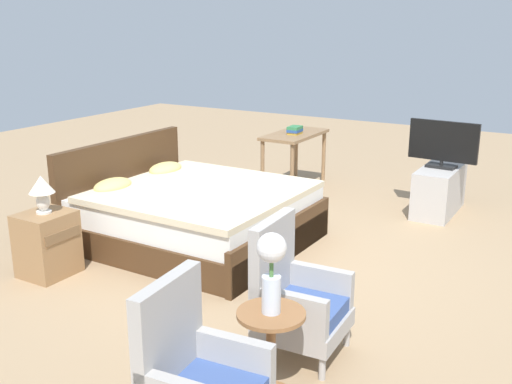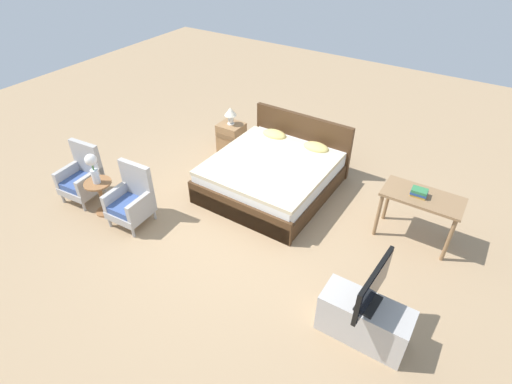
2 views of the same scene
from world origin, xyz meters
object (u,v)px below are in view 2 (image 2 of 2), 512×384
at_px(armchair_by_window_left, 83,178).
at_px(vanity_desk, 421,203).
at_px(table_lamp, 230,113).
at_px(bed, 274,173).
at_px(armchair_by_window_right, 132,200).
at_px(tv_flatscreen, 373,287).
at_px(book_stack, 419,193).
at_px(flower_vase, 92,166).
at_px(nightstand, 231,138).
at_px(tv_stand, 364,320).
at_px(side_table, 101,194).

height_order(armchair_by_window_left, vanity_desk, armchair_by_window_left).
xyz_separation_m(table_lamp, vanity_desk, (3.57, -0.59, -0.14)).
distance_m(bed, armchair_by_window_right, 2.26).
xyz_separation_m(bed, armchair_by_window_left, (-2.43, -1.83, 0.08)).
height_order(tv_flatscreen, vanity_desk, tv_flatscreen).
bearing_deg(bed, tv_flatscreen, -40.00).
bearing_deg(book_stack, armchair_by_window_right, -152.84).
xyz_separation_m(flower_vase, vanity_desk, (4.15, 1.97, -0.22)).
relative_size(table_lamp, book_stack, 1.51).
relative_size(bed, armchair_by_window_left, 2.24).
bearing_deg(nightstand, vanity_desk, -9.45).
bearing_deg(armchair_by_window_right, flower_vase, -167.82).
xyz_separation_m(bed, book_stack, (2.21, -0.01, 0.51)).
xyz_separation_m(bed, table_lamp, (-1.29, 0.62, 0.48)).
distance_m(armchair_by_window_left, vanity_desk, 5.06).
distance_m(tv_stand, vanity_desk, 1.94).
bearing_deg(bed, armchair_by_window_right, -126.12).
height_order(bed, table_lamp, bed).
distance_m(armchair_by_window_left, nightstand, 2.70).
xyz_separation_m(nightstand, book_stack, (3.51, -0.62, 0.52)).
distance_m(armchair_by_window_right, side_table, 0.56).
xyz_separation_m(tv_stand, tv_flatscreen, (0.00, -0.00, 0.55)).
relative_size(nightstand, tv_stand, 0.59).
bearing_deg(table_lamp, nightstand, -90.00).
height_order(table_lamp, book_stack, table_lamp).
bearing_deg(armchair_by_window_right, vanity_desk, 27.17).
relative_size(armchair_by_window_left, side_table, 1.64).
bearing_deg(vanity_desk, nightstand, 170.55).
bearing_deg(table_lamp, side_table, -102.86).
bearing_deg(tv_stand, side_table, -179.07).
bearing_deg(tv_flatscreen, vanity_desk, 88.97).
bearing_deg(table_lamp, armchair_by_window_right, -90.99).
xyz_separation_m(side_table, flower_vase, (0.00, 0.00, 0.50)).
height_order(armchair_by_window_right, tv_stand, armchair_by_window_right).
relative_size(side_table, flower_vase, 1.18).
bearing_deg(tv_flatscreen, armchair_by_window_right, 179.19).
relative_size(flower_vase, tv_stand, 0.50).
xyz_separation_m(side_table, nightstand, (0.59, 2.56, -0.07)).
distance_m(side_table, nightstand, 2.63).
xyz_separation_m(side_table, book_stack, (4.09, 1.94, 0.45)).
bearing_deg(vanity_desk, tv_flatscreen, -91.03).
bearing_deg(side_table, nightstand, 77.14).
distance_m(armchair_by_window_left, side_table, 0.56).
height_order(nightstand, tv_flatscreen, tv_flatscreen).
distance_m(armchair_by_window_right, tv_flatscreen, 3.60).
bearing_deg(armchair_by_window_left, bed, 36.98).
xyz_separation_m(flower_vase, table_lamp, (0.59, 2.56, -0.07)).
height_order(flower_vase, nightstand, flower_vase).
relative_size(armchair_by_window_left, table_lamp, 2.79).
bearing_deg(tv_stand, flower_vase, -179.07).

